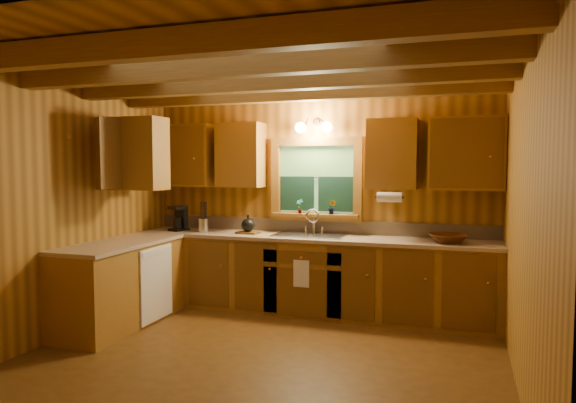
% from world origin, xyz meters
% --- Properties ---
extents(room, '(4.20, 4.20, 4.20)m').
position_xyz_m(room, '(0.00, 0.00, 1.30)').
color(room, brown).
rests_on(room, ground).
extents(ceiling_beams, '(4.20, 2.54, 0.18)m').
position_xyz_m(ceiling_beams, '(0.00, 0.00, 2.49)').
color(ceiling_beams, brown).
rests_on(ceiling_beams, room).
extents(base_cabinets, '(4.20, 2.22, 0.86)m').
position_xyz_m(base_cabinets, '(-0.49, 1.28, 0.43)').
color(base_cabinets, brown).
rests_on(base_cabinets, ground).
extents(countertop, '(4.20, 2.24, 0.04)m').
position_xyz_m(countertop, '(-0.48, 1.29, 0.88)').
color(countertop, tan).
rests_on(countertop, base_cabinets).
extents(backsplash, '(4.20, 0.02, 0.16)m').
position_xyz_m(backsplash, '(0.00, 1.89, 0.98)').
color(backsplash, tan).
rests_on(backsplash, room).
extents(dishwasher_panel, '(0.02, 0.60, 0.80)m').
position_xyz_m(dishwasher_panel, '(-1.47, 0.68, 0.43)').
color(dishwasher_panel, white).
rests_on(dishwasher_panel, base_cabinets).
extents(upper_cabinets, '(4.19, 1.77, 0.78)m').
position_xyz_m(upper_cabinets, '(-0.56, 1.42, 1.84)').
color(upper_cabinets, brown).
rests_on(upper_cabinets, room).
extents(window, '(1.12, 0.08, 1.00)m').
position_xyz_m(window, '(0.00, 1.87, 1.53)').
color(window, brown).
rests_on(window, room).
extents(window_sill, '(1.06, 0.14, 0.04)m').
position_xyz_m(window_sill, '(0.00, 1.82, 1.12)').
color(window_sill, brown).
rests_on(window_sill, room).
extents(wall_sconce, '(0.45, 0.21, 0.17)m').
position_xyz_m(wall_sconce, '(0.00, 1.75, 2.16)').
color(wall_sconce, black).
rests_on(wall_sconce, room).
extents(paper_towel_roll, '(0.27, 0.11, 0.11)m').
position_xyz_m(paper_towel_roll, '(0.92, 1.53, 1.37)').
color(paper_towel_roll, white).
rests_on(paper_towel_roll, upper_cabinets).
extents(dish_towel, '(0.18, 0.01, 0.30)m').
position_xyz_m(dish_towel, '(0.00, 1.26, 0.52)').
color(dish_towel, white).
rests_on(dish_towel, base_cabinets).
extents(sink, '(0.82, 0.48, 0.43)m').
position_xyz_m(sink, '(0.00, 1.60, 0.86)').
color(sink, silver).
rests_on(sink, countertop).
extents(coffee_maker, '(0.17, 0.22, 0.31)m').
position_xyz_m(coffee_maker, '(-1.69, 1.57, 1.05)').
color(coffee_maker, black).
rests_on(coffee_maker, countertop).
extents(utensil_crock, '(0.13, 0.13, 0.38)m').
position_xyz_m(utensil_crock, '(-1.34, 1.53, 0.99)').
color(utensil_crock, silver).
rests_on(utensil_crock, countertop).
extents(cutting_board, '(0.27, 0.20, 0.02)m').
position_xyz_m(cutting_board, '(-0.76, 1.55, 0.91)').
color(cutting_board, brown).
rests_on(cutting_board, countertop).
extents(teakettle, '(0.16, 0.16, 0.20)m').
position_xyz_m(teakettle, '(-0.76, 1.55, 1.00)').
color(teakettle, black).
rests_on(teakettle, cutting_board).
extents(wicker_basket, '(0.47, 0.47, 0.09)m').
position_xyz_m(wicker_basket, '(1.54, 1.52, 0.95)').
color(wicker_basket, '#48230C').
rests_on(wicker_basket, countertop).
extents(potted_plant_left, '(0.11, 0.09, 0.17)m').
position_xyz_m(potted_plant_left, '(-0.18, 1.78, 1.23)').
color(potted_plant_left, brown).
rests_on(potted_plant_left, window_sill).
extents(potted_plant_right, '(0.11, 0.10, 0.17)m').
position_xyz_m(potted_plant_right, '(0.21, 1.80, 1.22)').
color(potted_plant_right, brown).
rests_on(potted_plant_right, window_sill).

